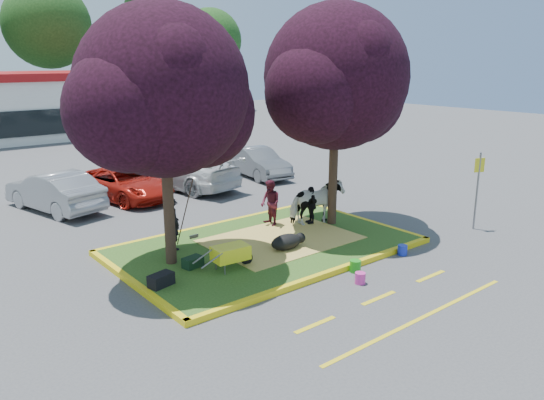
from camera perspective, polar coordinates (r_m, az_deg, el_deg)
ground at (r=15.34m, az=-0.74°, el=-5.25°), size 90.00×90.00×0.00m
median_island at (r=15.31m, az=-0.74°, el=-4.99°), size 8.00×5.00×0.15m
curb_near at (r=13.52m, az=6.11°, el=-7.87°), size 8.30×0.16×0.15m
curb_far at (r=17.31m, az=-6.05°, el=-2.69°), size 8.30×0.16×0.15m
curb_left at (r=13.36m, az=-14.78°, el=-8.59°), size 0.16×5.30×0.15m
curb_right at (r=17.99m, az=9.52°, el=-2.13°), size 0.16×5.30×0.15m
straw_bedding at (r=15.64m, az=0.99°, el=-4.24°), size 4.20×3.00×0.01m
tree_purple_left at (r=13.23m, az=-11.53°, el=10.59°), size 5.06×4.20×6.51m
tree_purple_right at (r=16.50m, az=6.98°, el=12.29°), size 5.30×4.40×6.82m
fire_lane_stripe_a at (r=11.24m, az=4.66°, el=-13.23°), size 1.10×0.12×0.01m
fire_lane_stripe_b at (r=12.56m, az=11.40°, el=-10.30°), size 1.10×0.12×0.01m
fire_lane_stripe_c at (r=14.05m, az=16.70°, el=-7.86°), size 1.10×0.12×0.01m
fire_lane_long at (r=11.92m, az=15.92°, el=-12.04°), size 6.00×0.10×0.01m
retail_building at (r=40.89m, az=-23.75°, el=9.46°), size 20.40×8.40×4.40m
cow at (r=16.90m, az=4.76°, el=-0.27°), size 1.83×1.11×1.44m
calf at (r=14.80m, az=1.55°, el=-4.53°), size 1.13×0.91×0.43m
handler at (r=14.92m, az=-10.62°, el=-2.49°), size 0.36×0.55×1.48m
visitor_a at (r=16.75m, az=-0.18°, el=-0.32°), size 0.65×0.78×1.46m
visitor_b at (r=17.01m, az=4.20°, el=-0.55°), size 0.53×0.78×1.23m
wheelbarrow at (r=13.41m, az=-4.44°, el=-5.72°), size 1.64×0.62×0.62m
gear_bag_dark at (r=12.78m, az=-11.84°, el=-8.41°), size 0.65×0.45×0.30m
gear_bag_green at (r=13.74m, az=-8.51°, el=-6.62°), size 0.55×0.40×0.27m
sign_post at (r=17.89m, az=21.27°, el=1.77°), size 0.33×0.15×2.49m
bucket_green at (r=13.85m, az=8.95°, el=-7.04°), size 0.30×0.30×0.31m
bucket_pink at (r=13.19m, az=9.46°, el=-8.29°), size 0.31×0.31×0.28m
bucket_blue at (r=15.26m, az=13.85°, el=-5.25°), size 0.35×0.35×0.28m
car_silver at (r=20.49m, az=-22.37°, el=0.90°), size 2.50×4.59×1.43m
car_red at (r=21.30m, az=-15.68°, el=1.71°), size 3.00×4.79×1.24m
car_white at (r=22.59m, az=-9.28°, el=3.20°), size 3.07×5.59×1.53m
car_grey at (r=24.49m, az=-1.59°, el=4.06°), size 1.87×4.19×1.34m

